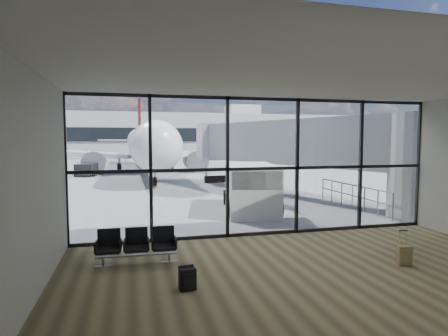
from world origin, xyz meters
name	(u,v)px	position (x,y,z in m)	size (l,w,h in m)	color
ground	(162,163)	(0.00, 40.00, 0.00)	(220.00, 220.00, 0.00)	slate
lounge_shell	(345,164)	(0.00, -4.80, 2.65)	(12.02, 8.01, 4.51)	brown
glass_curtain_wall	(263,167)	(0.00, 0.00, 2.25)	(12.10, 0.12, 4.50)	white
jet_bridge	(304,147)	(4.90, 7.07, 2.76)	(8.00, 16.50, 4.33)	gray
apron_railing	(352,193)	(5.60, 3.50, 0.72)	(0.06, 5.46, 1.11)	gray
far_terminal	(149,134)	(-0.59, 61.97, 4.21)	(80.00, 12.20, 11.00)	#B5B4B0
tree_3	(13,132)	(-27.00, 72.00, 4.63)	(4.95, 4.95, 7.12)	#382619
tree_4	(46,129)	(-21.00, 72.00, 5.25)	(5.61, 5.61, 8.07)	#382619
tree_5	(77,126)	(-15.00, 72.00, 5.88)	(6.27, 6.27, 9.03)	#382619
seating_row	(137,244)	(-4.07, -1.86, 0.49)	(2.00, 0.62, 0.89)	gray
backpack	(188,279)	(-3.07, -3.91, 0.24)	(0.36, 0.34, 0.50)	black
suitcase	(404,255)	(2.40, -3.71, 0.26)	(0.36, 0.29, 0.87)	olive
airliner	(145,144)	(-2.76, 27.13, 2.64)	(29.12, 33.67, 8.68)	white
service_van	(251,187)	(0.93, 4.11, 1.04)	(3.01, 4.99, 2.03)	silver
belt_loader	(89,168)	(-7.72, 23.00, 0.62)	(2.26, 4.23, 1.86)	black
traffic_cone_a	(219,179)	(2.03, 14.95, 0.30)	(0.44, 0.44, 0.63)	red
traffic_cone_b	(247,184)	(2.99, 11.04, 0.31)	(0.45, 0.45, 0.65)	orange
traffic_cone_c	(276,184)	(5.00, 11.18, 0.27)	(0.40, 0.40, 0.57)	#D8460B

